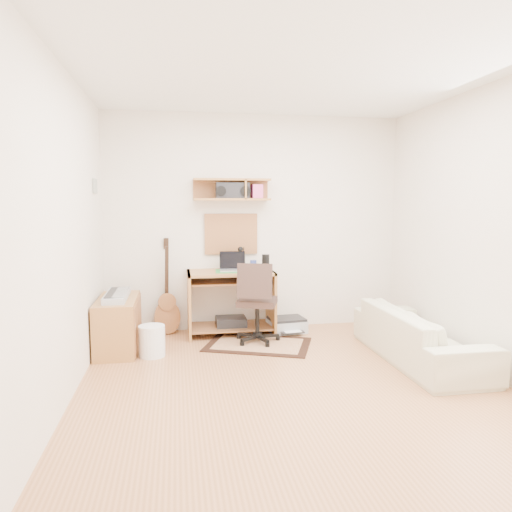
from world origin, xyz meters
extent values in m
cube|color=#B97C4D|center=(0.00, 0.00, -0.01)|extent=(3.60, 4.00, 0.01)
cube|color=white|center=(0.00, 0.00, 2.60)|extent=(3.60, 4.00, 0.01)
cube|color=white|center=(0.00, 2.00, 1.30)|extent=(3.60, 0.01, 2.60)
cube|color=white|center=(-1.80, 0.00, 1.30)|extent=(0.01, 4.00, 2.60)
cube|color=white|center=(1.80, 0.00, 1.30)|extent=(0.01, 4.00, 2.60)
cube|color=#AE763D|center=(-0.30, 1.88, 1.70)|extent=(0.90, 0.25, 0.26)
cube|color=#A68153|center=(-0.30, 1.98, 1.17)|extent=(0.64, 0.03, 0.49)
cube|color=#4C8CBF|center=(-1.79, 1.50, 1.72)|extent=(0.02, 0.20, 0.15)
cylinder|color=black|center=(0.07, 1.68, 0.85)|extent=(0.09, 0.09, 0.20)
cylinder|color=#324396|center=(-0.05, 1.83, 0.81)|extent=(0.08, 0.08, 0.11)
cube|color=black|center=(-0.29, 1.87, 1.68)|extent=(0.39, 0.18, 0.20)
cube|color=#CFB98B|center=(-0.10, 1.23, 0.01)|extent=(1.29, 1.08, 0.01)
cube|color=#AE763D|center=(-1.58, 1.32, 0.28)|extent=(0.40, 0.90, 0.55)
cube|color=#B2B5BA|center=(-1.58, 1.32, 0.58)|extent=(0.22, 0.70, 0.06)
cylinder|color=white|center=(-1.22, 1.04, 0.16)|extent=(0.32, 0.32, 0.32)
cube|color=#A5A8AA|center=(0.34, 1.71, 0.08)|extent=(0.47, 0.38, 0.16)
imported|color=beige|center=(1.38, 0.48, 0.34)|extent=(0.51, 1.73, 0.68)
camera|label=1|loc=(-0.96, -3.73, 1.54)|focal=33.29mm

